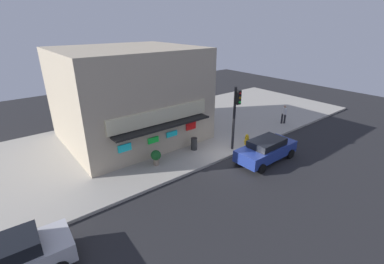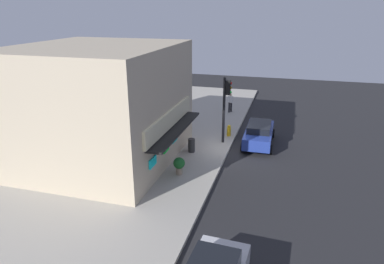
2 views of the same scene
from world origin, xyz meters
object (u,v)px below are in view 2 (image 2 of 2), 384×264
(trash_can, at_px, (192,145))
(potted_plant_by_doorway, at_px, (179,164))
(traffic_light, at_px, (226,101))
(pedestrian, at_px, (230,102))
(fire_hydrant, at_px, (229,131))
(parked_car_blue, at_px, (259,133))

(trash_can, distance_m, potted_plant_by_doorway, 3.31)
(traffic_light, height_order, potted_plant_by_doorway, traffic_light)
(traffic_light, relative_size, pedestrian, 2.69)
(fire_hydrant, bearing_deg, traffic_light, 177.65)
(traffic_light, relative_size, trash_can, 5.15)
(fire_hydrant, distance_m, trash_can, 4.01)
(potted_plant_by_doorway, height_order, parked_car_blue, parked_car_blue)
(fire_hydrant, bearing_deg, potted_plant_by_doorway, 167.15)
(potted_plant_by_doorway, xyz_separation_m, parked_car_blue, (6.25, -3.77, 0.03))
(fire_hydrant, height_order, pedestrian, pedestrian)
(fire_hydrant, relative_size, potted_plant_by_doorway, 0.83)
(potted_plant_by_doorway, relative_size, parked_car_blue, 0.22)
(traffic_light, distance_m, parked_car_blue, 3.30)
(fire_hydrant, xyz_separation_m, trash_can, (-3.59, 1.80, 0.04))
(trash_can, distance_m, pedestrian, 9.73)
(traffic_light, height_order, parked_car_blue, traffic_light)
(trash_can, xyz_separation_m, pedestrian, (9.69, -0.81, 0.49))
(fire_hydrant, relative_size, pedestrian, 0.49)
(fire_hydrant, xyz_separation_m, potted_plant_by_doorway, (-6.88, 1.57, 0.20))
(traffic_light, height_order, trash_can, traffic_light)
(pedestrian, xyz_separation_m, potted_plant_by_doorway, (-12.98, 0.59, -0.33))
(trash_can, height_order, pedestrian, pedestrian)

